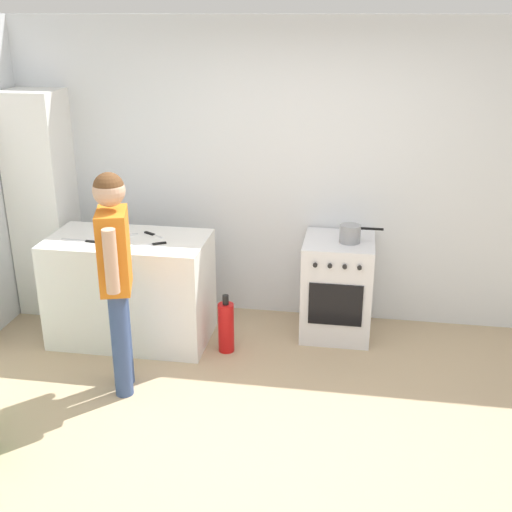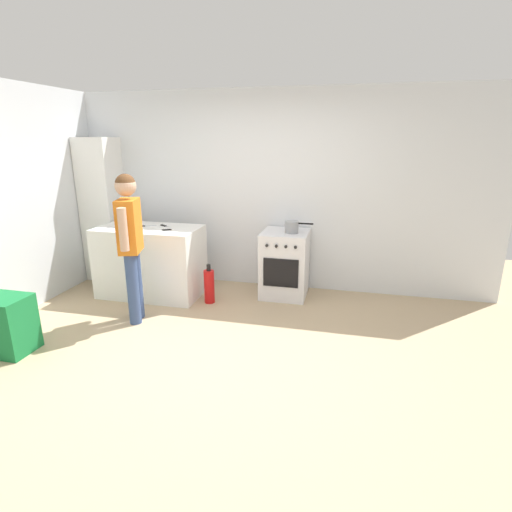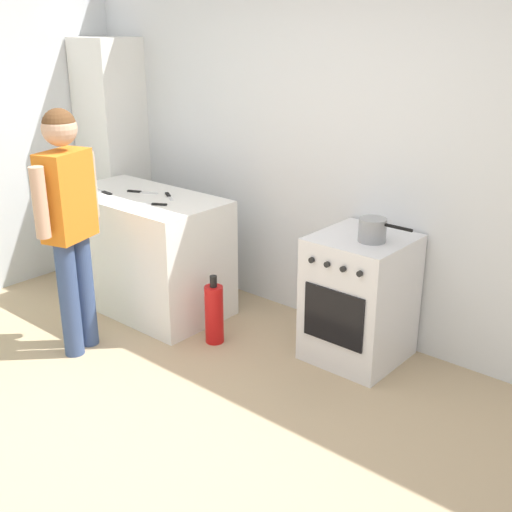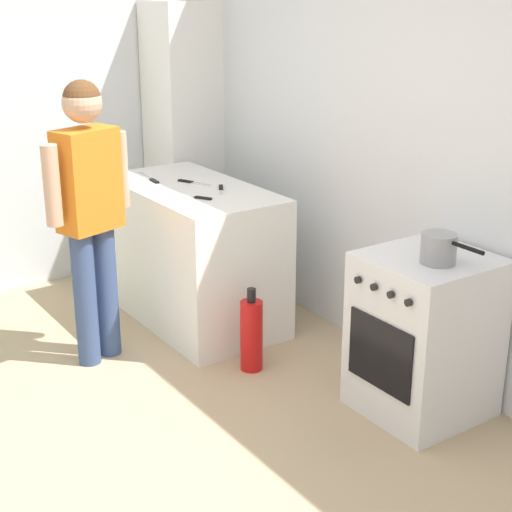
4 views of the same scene
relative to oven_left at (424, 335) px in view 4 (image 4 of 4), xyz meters
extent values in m
plane|color=tan|center=(-0.35, -1.58, -0.43)|extent=(8.00, 8.00, 0.00)
cube|color=silver|center=(-0.35, 0.37, 0.87)|extent=(6.00, 0.10, 2.60)
cube|color=white|center=(-1.70, -0.38, 0.02)|extent=(1.30, 0.70, 0.90)
cube|color=silver|center=(0.00, 0.00, 0.00)|extent=(0.58, 0.60, 0.85)
cube|color=black|center=(0.00, -0.30, -0.03)|extent=(0.44, 0.01, 0.36)
cylinder|color=black|center=(-0.13, -0.12, 0.42)|extent=(0.19, 0.19, 0.01)
cylinder|color=black|center=(0.13, -0.12, 0.42)|extent=(0.19, 0.19, 0.01)
cylinder|color=black|center=(-0.13, 0.12, 0.42)|extent=(0.19, 0.19, 0.01)
cylinder|color=black|center=(0.13, 0.12, 0.42)|extent=(0.19, 0.19, 0.01)
cylinder|color=black|center=(-0.17, -0.31, 0.31)|extent=(0.04, 0.02, 0.04)
cylinder|color=black|center=(-0.06, -0.31, 0.31)|extent=(0.04, 0.02, 0.04)
cylinder|color=black|center=(0.06, -0.31, 0.31)|extent=(0.04, 0.02, 0.04)
cylinder|color=black|center=(0.17, -0.31, 0.31)|extent=(0.04, 0.02, 0.04)
cylinder|color=gray|center=(0.08, -0.04, 0.50)|extent=(0.17, 0.17, 0.15)
cylinder|color=black|center=(0.26, -0.04, 0.55)|extent=(0.18, 0.02, 0.02)
cube|color=silver|center=(-1.46, -0.30, 0.48)|extent=(0.10, 0.07, 0.01)
cube|color=black|center=(-1.55, -0.25, 0.48)|extent=(0.11, 0.08, 0.01)
cube|color=silver|center=(-2.10, -0.50, 0.48)|extent=(0.22, 0.06, 0.01)
cube|color=black|center=(-1.94, -0.51, 0.48)|extent=(0.11, 0.04, 0.01)
cube|color=silver|center=(-1.53, -0.55, 0.48)|extent=(0.19, 0.13, 0.01)
cube|color=black|center=(-1.40, -0.47, 0.48)|extent=(0.11, 0.08, 0.01)
cube|color=silver|center=(-1.71, -0.30, 0.48)|extent=(0.14, 0.09, 0.01)
cube|color=black|center=(-1.82, -0.35, 0.48)|extent=(0.11, 0.07, 0.01)
cylinder|color=#384C7A|center=(-1.48, -1.22, -0.02)|extent=(0.13, 0.13, 0.81)
cylinder|color=#384C7A|center=(-1.52, -1.07, -0.02)|extent=(0.13, 0.13, 0.81)
cube|color=orange|center=(-1.50, -1.15, 0.66)|extent=(0.29, 0.38, 0.57)
cylinder|color=tan|center=(-1.43, -1.38, 0.68)|extent=(0.09, 0.09, 0.44)
cylinder|color=tan|center=(-1.57, -0.92, 0.68)|extent=(0.09, 0.09, 0.44)
sphere|color=tan|center=(-1.50, -1.15, 1.09)|extent=(0.22, 0.22, 0.22)
sphere|color=brown|center=(-1.50, -1.15, 1.11)|extent=(0.21, 0.21, 0.21)
cylinder|color=red|center=(-0.87, -0.48, -0.22)|extent=(0.13, 0.13, 0.42)
cylinder|color=black|center=(-0.87, -0.48, 0.03)|extent=(0.05, 0.05, 0.08)
cube|color=white|center=(-2.65, 0.10, 0.57)|extent=(0.48, 0.44, 2.00)
camera|label=1|loc=(0.13, -5.04, 2.21)|focal=45.00mm
camera|label=2|loc=(0.78, -4.88, 1.56)|focal=28.00mm
camera|label=3|loc=(1.98, -3.36, 1.73)|focal=45.00mm
camera|label=4|loc=(2.52, -2.76, 1.71)|focal=55.00mm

